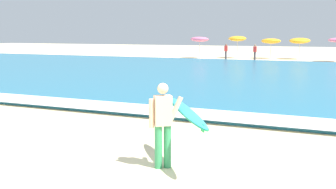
{
  "coord_description": "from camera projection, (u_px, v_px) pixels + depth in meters",
  "views": [
    {
      "loc": [
        4.4,
        -5.87,
        2.7
      ],
      "look_at": [
        0.02,
        3.97,
        1.1
      ],
      "focal_mm": 44.3,
      "sensor_mm": 36.0,
      "label": 1
    }
  ],
  "objects": [
    {
      "name": "beachgoer_near_row_left",
      "position": [
        226.0,
        51.0,
        42.87
      ],
      "size": [
        0.32,
        0.2,
        1.58
      ],
      "color": "#383842",
      "rests_on": "ground"
    },
    {
      "name": "beach_umbrella_2",
      "position": [
        271.0,
        41.0,
        43.87
      ],
      "size": [
        2.05,
        2.07,
        2.18
      ],
      "color": "beige",
      "rests_on": "ground"
    },
    {
      "name": "beachgoer_near_row_mid",
      "position": [
        255.0,
        52.0,
        40.97
      ],
      "size": [
        0.32,
        0.2,
        1.58
      ],
      "color": "#383842",
      "rests_on": "ground"
    },
    {
      "name": "beach_umbrella_0",
      "position": [
        200.0,
        39.0,
        44.35
      ],
      "size": [
        1.96,
        1.98,
        2.35
      ],
      "color": "beige",
      "rests_on": "ground"
    },
    {
      "name": "sea",
      "position": [
        273.0,
        76.0,
        25.39
      ],
      "size": [
        120.0,
        28.0,
        0.14
      ],
      "primitive_type": "cube",
      "color": "teal",
      "rests_on": "ground"
    },
    {
      "name": "beach_umbrella_3",
      "position": [
        300.0,
        41.0,
        42.62
      ],
      "size": [
        2.1,
        2.14,
        2.28
      ],
      "color": "beige",
      "rests_on": "ground"
    },
    {
      "name": "surf_foam",
      "position": [
        199.0,
        114.0,
        13.26
      ],
      "size": [
        120.0,
        1.7,
        0.01
      ],
      "primitive_type": "cube",
      "color": "white",
      "rests_on": "sea"
    },
    {
      "name": "surfer_with_board",
      "position": [
        174.0,
        117.0,
        8.29
      ],
      "size": [
        1.78,
        2.17,
        1.73
      ],
      "color": "#338E56",
      "rests_on": "ground"
    },
    {
      "name": "beach_umbrella_1",
      "position": [
        237.0,
        39.0,
        44.63
      ],
      "size": [
        1.92,
        1.94,
        2.41
      ],
      "color": "beige",
      "rests_on": "ground"
    },
    {
      "name": "ground_plane",
      "position": [
        78.0,
        184.0,
        7.47
      ],
      "size": [
        160.0,
        160.0,
        0.0
      ],
      "primitive_type": "plane",
      "color": "beige"
    }
  ]
}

